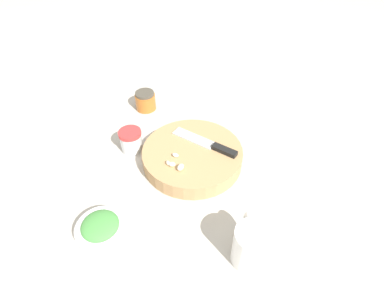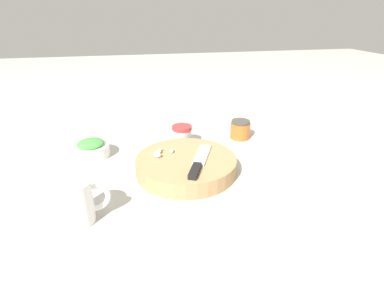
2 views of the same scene
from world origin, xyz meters
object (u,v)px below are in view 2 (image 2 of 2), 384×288
(spice_jar, at_px, (182,135))
(honey_jar, at_px, (240,129))
(coffee_mug, at_px, (76,202))
(herb_bowl, at_px, (91,148))
(garlic_cloves, at_px, (160,153))
(chef_knife, at_px, (199,162))
(cutting_board, at_px, (186,165))

(spice_jar, distance_m, honey_jar, 0.22)
(spice_jar, distance_m, coffee_mug, 0.47)
(herb_bowl, xyz_separation_m, coffee_mug, (0.00, -0.33, 0.02))
(herb_bowl, bearing_deg, garlic_cloves, -32.43)
(garlic_cloves, height_order, coffee_mug, coffee_mug)
(chef_knife, height_order, herb_bowl, chef_knife)
(coffee_mug, bearing_deg, cutting_board, 31.37)
(cutting_board, distance_m, herb_bowl, 0.32)
(herb_bowl, bearing_deg, honey_jar, 4.64)
(cutting_board, relative_size, honey_jar, 4.04)
(coffee_mug, xyz_separation_m, honey_jar, (0.52, 0.38, -0.02))
(herb_bowl, bearing_deg, cutting_board, -30.97)
(chef_knife, bearing_deg, honey_jar, 73.69)
(garlic_cloves, relative_size, spice_jar, 0.97)
(spice_jar, xyz_separation_m, honey_jar, (0.22, 0.02, -0.00))
(coffee_mug, bearing_deg, herb_bowl, 90.21)
(herb_bowl, relative_size, honey_jar, 1.63)
(chef_knife, xyz_separation_m, garlic_cloves, (-0.10, 0.08, 0.00))
(garlic_cloves, relative_size, coffee_mug, 0.58)
(cutting_board, height_order, garlic_cloves, garlic_cloves)
(herb_bowl, height_order, coffee_mug, coffee_mug)
(cutting_board, distance_m, chef_knife, 0.06)
(chef_knife, bearing_deg, coffee_mug, -133.15)
(chef_knife, distance_m, honey_jar, 0.33)
(honey_jar, bearing_deg, cutting_board, -139.30)
(chef_knife, bearing_deg, cutting_board, 147.87)
(coffee_mug, bearing_deg, garlic_cloves, 44.35)
(honey_jar, bearing_deg, spice_jar, -175.48)
(chef_knife, bearing_deg, spice_jar, 115.45)
(honey_jar, bearing_deg, coffee_mug, -143.99)
(cutting_board, xyz_separation_m, herb_bowl, (-0.28, 0.17, 0.00))
(herb_bowl, height_order, spice_jar, spice_jar)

